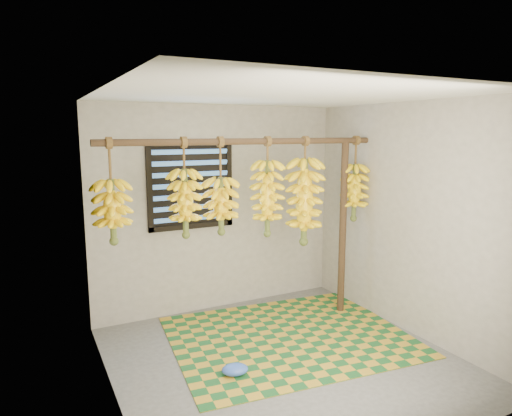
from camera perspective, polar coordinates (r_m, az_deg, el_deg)
floor at (r=4.49m, az=3.39°, el=-18.41°), size 3.00×3.00×0.01m
ceiling at (r=3.98m, az=3.73°, el=13.97°), size 3.00×3.00×0.01m
wall_back at (r=5.39m, az=-4.65°, el=-0.09°), size 3.00×0.01×2.40m
wall_left at (r=3.56m, az=-17.87°, el=-5.50°), size 0.01×3.00×2.40m
wall_right at (r=4.99m, az=18.58°, el=-1.32°), size 0.01×3.00×2.40m
window at (r=5.20m, az=-8.14°, el=2.83°), size 1.00×0.04×1.00m
hanging_pole at (r=4.58m, az=-0.87°, el=8.32°), size 3.00×0.06×0.06m
support_post at (r=5.34m, az=10.79°, el=-2.51°), size 0.08×0.08×2.00m
woven_mat at (r=4.91m, az=4.14°, el=-15.70°), size 2.55×2.13×0.01m
plastic_bag at (r=4.20m, az=-2.65°, el=-19.52°), size 0.27×0.22×0.10m
banana_bunch_a at (r=4.22m, az=-17.51°, el=-0.41°), size 0.33×0.33×0.94m
banana_bunch_b at (r=4.37m, az=-8.85°, el=0.60°), size 0.31×0.31×0.95m
banana_bunch_c at (r=4.51m, az=-4.40°, el=0.29°), size 0.35×0.35×0.96m
banana_bunch_d at (r=4.73m, az=1.42°, el=1.24°), size 0.34×0.34×1.03m
banana_bunch_e at (r=4.97m, az=6.06°, el=0.79°), size 0.37×0.37×1.17m
banana_bunch_f at (r=5.36m, az=12.19°, el=1.96°), size 0.31×0.31×0.97m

